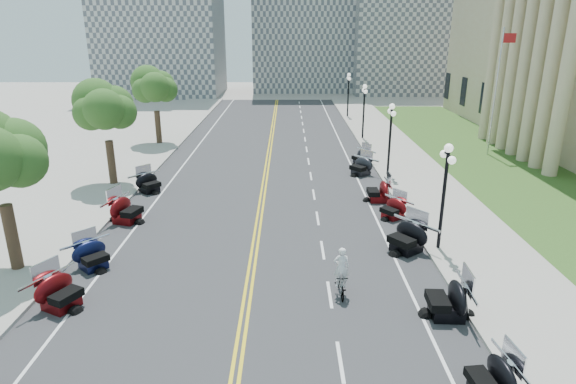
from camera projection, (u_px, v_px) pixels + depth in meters
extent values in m
plane|color=gray|center=(248.00, 295.00, 18.74)|extent=(160.00, 160.00, 0.00)
cube|color=#333335|center=(261.00, 206.00, 28.21)|extent=(16.00, 90.00, 0.01)
cube|color=yellow|center=(259.00, 205.00, 28.21)|extent=(0.12, 90.00, 0.00)
cube|color=yellow|center=(263.00, 205.00, 28.21)|extent=(0.12, 90.00, 0.00)
cube|color=white|center=(370.00, 205.00, 28.22)|extent=(0.12, 90.00, 0.00)
cube|color=white|center=(152.00, 206.00, 28.21)|extent=(0.12, 90.00, 0.00)
cube|color=white|center=(340.00, 361.00, 14.95)|extent=(0.12, 2.00, 0.00)
cube|color=white|center=(330.00, 294.00, 18.74)|extent=(0.12, 2.00, 0.00)
cube|color=white|center=(323.00, 250.00, 22.53)|extent=(0.12, 2.00, 0.00)
cube|color=white|center=(318.00, 218.00, 26.32)|extent=(0.12, 2.00, 0.00)
cube|color=white|center=(314.00, 194.00, 30.11)|extent=(0.12, 2.00, 0.00)
cube|color=white|center=(311.00, 176.00, 33.90)|extent=(0.12, 2.00, 0.00)
cube|color=white|center=(309.00, 161.00, 37.69)|extent=(0.12, 2.00, 0.00)
cube|color=white|center=(307.00, 149.00, 41.48)|extent=(0.12, 2.00, 0.00)
cube|color=white|center=(305.00, 139.00, 45.27)|extent=(0.12, 2.00, 0.00)
cube|color=white|center=(304.00, 131.00, 49.05)|extent=(0.12, 2.00, 0.00)
cube|color=white|center=(303.00, 124.00, 52.84)|extent=(0.12, 2.00, 0.00)
cube|color=white|center=(302.00, 117.00, 56.63)|extent=(0.12, 2.00, 0.00)
cube|color=white|center=(301.00, 112.00, 60.42)|extent=(0.12, 2.00, 0.00)
cube|color=white|center=(300.00, 107.00, 64.21)|extent=(0.12, 2.00, 0.00)
cube|color=white|center=(299.00, 103.00, 68.00)|extent=(0.12, 2.00, 0.00)
cube|color=#9E9991|center=(440.00, 204.00, 28.20)|extent=(5.00, 90.00, 0.15)
cube|color=#9E9991|center=(82.00, 205.00, 28.18)|extent=(5.00, 90.00, 0.15)
cube|color=#356023|center=(501.00, 168.00, 35.79)|extent=(9.00, 60.00, 0.10)
cube|color=gray|center=(160.00, 8.00, 73.30)|extent=(18.00, 14.00, 26.00)
cube|color=gray|center=(415.00, 22.00, 76.81)|extent=(20.00, 14.00, 22.00)
imported|color=#A51414|center=(341.00, 284.00, 18.59)|extent=(0.51, 1.61, 0.96)
imported|color=white|center=(342.00, 253.00, 18.17)|extent=(0.61, 0.40, 1.66)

